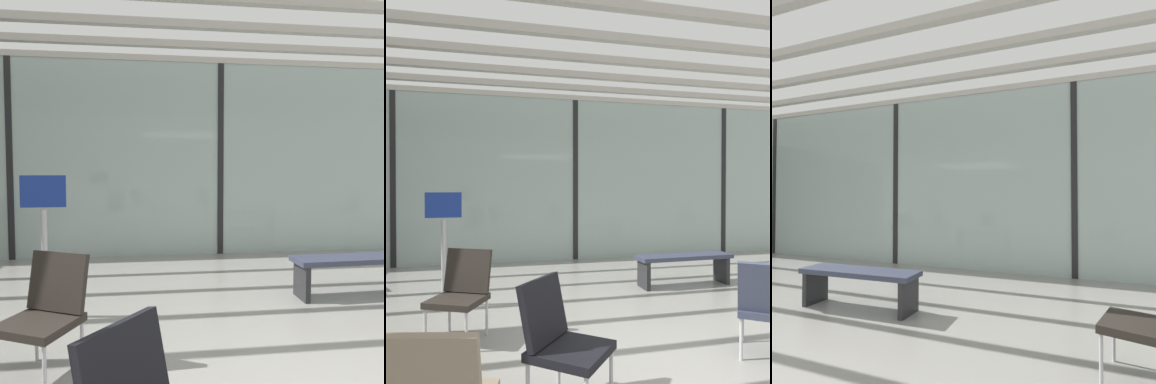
{
  "view_description": "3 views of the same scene",
  "coord_description": "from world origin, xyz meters",
  "views": [
    {
      "loc": [
        -1.41,
        -1.61,
        1.52
      ],
      "look_at": [
        -0.19,
        7.46,
        0.95
      ],
      "focal_mm": 36.89,
      "sensor_mm": 36.0,
      "label": 1
    },
    {
      "loc": [
        -1.89,
        -2.67,
        1.51
      ],
      "look_at": [
        0.77,
        8.05,
        1.36
      ],
      "focal_mm": 36.26,
      "sensor_mm": 36.0,
      "label": 2
    },
    {
      "loc": [
        3.69,
        -0.47,
        1.32
      ],
      "look_at": [
        1.83,
        4.34,
        1.44
      ],
      "focal_mm": 29.77,
      "sensor_mm": 36.0,
      "label": 3
    }
  ],
  "objects": [
    {
      "name": "glass_curtain_wall",
      "position": [
        0.0,
        5.2,
        1.65
      ],
      "size": [
        14.0,
        0.08,
        3.31
      ],
      "primitive_type": "cube",
      "color": "#A3B7B2",
      "rests_on": "ground"
    },
    {
      "name": "parked_airplane",
      "position": [
        0.29,
        9.53,
        1.99
      ],
      "size": [
        12.55,
        3.97,
        3.97
      ],
      "color": "#B2BCD6",
      "rests_on": "ground"
    },
    {
      "name": "window_mullion_0",
      "position": [
        -3.5,
        5.2,
        1.65
      ],
      "size": [
        0.1,
        0.12,
        3.31
      ],
      "primitive_type": "cube",
      "color": "black",
      "rests_on": "ground"
    },
    {
      "name": "lounge_chair_4",
      "position": [
        -1.38,
        -0.08,
        0.49
      ],
      "size": [
        0.71,
        0.7,
        0.87
      ],
      "rotation": [
        0.0,
        0.0,
        0.88
      ],
      "color": "black",
      "rests_on": "ground"
    },
    {
      "name": "lounge_chair_5",
      "position": [
        -2.09,
        1.34,
        0.49
      ],
      "size": [
        0.66,
        0.68,
        0.87
      ],
      "rotation": [
        0.0,
        0.0,
        5.82
      ],
      "color": "#28231E",
      "rests_on": "ground"
    },
    {
      "name": "lounge_chair_1",
      "position": [
        0.54,
        0.2,
        0.49
      ],
      "size": [
        0.7,
        0.71,
        0.87
      ],
      "rotation": [
        0.0,
        0.0,
        2.47
      ],
      "color": "#33384C",
      "rests_on": "ground"
    },
    {
      "name": "ceiling_slats",
      "position": [
        0.0,
        1.9,
        3.36
      ],
      "size": [
        13.72,
        6.72,
        0.1
      ],
      "color": "#B7B2A8",
      "rests_on": "glass_curtain_wall"
    },
    {
      "name": "info_sign",
      "position": [
        -2.36,
        2.48,
        0.68
      ],
      "size": [
        0.44,
        0.32,
        1.44
      ],
      "color": "#333333",
      "rests_on": "ground"
    },
    {
      "name": "window_mullion_2",
      "position": [
        3.5,
        5.2,
        1.65
      ],
      "size": [
        0.1,
        0.12,
        3.31
      ],
      "primitive_type": "cube",
      "color": "black",
      "rests_on": "ground"
    },
    {
      "name": "ground_plane",
      "position": [
        0.0,
        0.0,
        0.0
      ],
      "size": [
        60.0,
        60.0,
        0.0
      ],
      "primitive_type": "plane",
      "color": "gray"
    },
    {
      "name": "window_mullion_1",
      "position": [
        0.0,
        5.2,
        1.65
      ],
      "size": [
        0.1,
        0.12,
        3.31
      ],
      "primitive_type": "cube",
      "color": "black",
      "rests_on": "ground"
    },
    {
      "name": "waiting_bench",
      "position": [
        1.11,
        2.69,
        0.36
      ],
      "size": [
        1.51,
        0.45,
        0.47
      ],
      "rotation": [
        0.0,
        0.0,
        0.03
      ],
      "color": "#33384C",
      "rests_on": "ground"
    }
  ]
}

